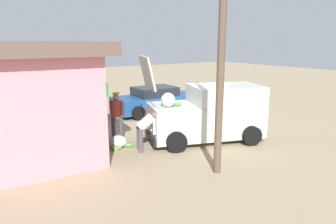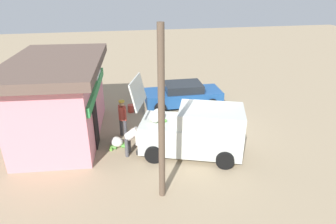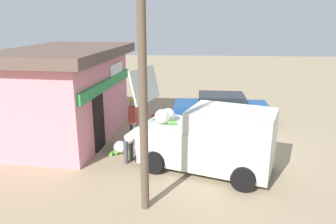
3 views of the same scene
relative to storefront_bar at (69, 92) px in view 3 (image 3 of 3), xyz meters
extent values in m
plane|color=#9E896B|center=(-0.38, -6.36, -1.82)|extent=(60.00, 60.00, 0.00)
cube|color=pink|center=(0.00, 0.01, -0.24)|extent=(5.73, 3.45, 3.15)
cube|color=green|center=(-0.12, -1.56, 0.38)|extent=(5.24, 0.52, 0.36)
cube|color=black|center=(-1.11, -1.46, -0.82)|extent=(0.90, 0.13, 2.00)
cube|color=white|center=(1.09, -1.64, 0.70)|extent=(1.50, 0.17, 0.60)
cube|color=brown|center=(0.00, 0.01, 1.51)|extent=(6.48, 4.20, 0.37)
cube|color=silver|center=(-2.41, -5.22, -1.05)|extent=(3.00, 4.35, 1.16)
cube|color=silver|center=(-2.66, -5.93, -0.15)|extent=(2.43, 2.90, 0.63)
cube|color=black|center=(-3.05, -7.05, -0.18)|extent=(1.47, 0.57, 0.48)
cube|color=silver|center=(-1.72, -3.22, 0.70)|extent=(1.62, 0.81, 1.08)
ellipsoid|color=silver|center=(-1.86, -3.98, -0.25)|extent=(0.52, 0.43, 0.43)
ellipsoid|color=silver|center=(-2.11, -3.81, -0.24)|extent=(0.55, 0.46, 0.46)
ellipsoid|color=silver|center=(-2.06, -3.89, -0.27)|extent=(0.47, 0.40, 0.40)
cylinder|color=#559E3A|center=(-2.20, -4.12, -0.41)|extent=(0.16, 0.28, 0.12)
cylinder|color=#53A730|center=(-2.06, -3.82, -0.41)|extent=(0.30, 0.16, 0.12)
cylinder|color=#67A236|center=(-2.10, -3.77, -0.40)|extent=(0.29, 0.29, 0.13)
cube|color=black|center=(-1.75, -3.30, -1.55)|extent=(1.64, 0.63, 0.16)
cube|color=red|center=(-2.41, -3.06, -0.99)|extent=(0.15, 0.10, 0.20)
cube|color=red|center=(-1.08, -3.52, -0.99)|extent=(0.15, 0.10, 0.20)
cylinder|color=black|center=(-3.77, -6.18, -1.48)|extent=(0.43, 0.71, 0.68)
cylinder|color=black|center=(-1.94, -6.81, -1.48)|extent=(0.43, 0.71, 0.68)
cylinder|color=black|center=(-2.88, -3.62, -1.48)|extent=(0.43, 0.71, 0.68)
cylinder|color=black|center=(-1.06, -4.25, -1.48)|extent=(0.43, 0.71, 0.68)
cube|color=#1E4C8C|center=(2.42, -6.04, -1.30)|extent=(1.78, 4.21, 0.70)
cube|color=#1E2328|center=(2.42, -6.04, -0.74)|extent=(1.54, 2.03, 0.43)
cylinder|color=black|center=(1.47, -7.45, -1.50)|extent=(0.23, 0.63, 0.63)
cylinder|color=black|center=(3.34, -7.48, -1.50)|extent=(0.23, 0.63, 0.63)
cylinder|color=black|center=(1.50, -4.61, -1.50)|extent=(0.23, 0.63, 0.63)
cylinder|color=black|center=(3.37, -4.63, -1.50)|extent=(0.23, 0.63, 0.63)
cylinder|color=#4C4C51|center=(-0.45, -2.50, -1.39)|extent=(0.15, 0.15, 0.86)
cylinder|color=#4C4C51|center=(-0.74, -2.67, -1.39)|extent=(0.15, 0.15, 0.86)
cylinder|color=#CC4C3F|center=(-0.60, -2.59, -0.66)|extent=(0.46, 0.46, 0.61)
sphere|color=tan|center=(-0.60, -2.59, -0.24)|extent=(0.23, 0.23, 0.23)
cylinder|color=gold|center=(-0.60, -2.59, -0.10)|extent=(0.26, 0.26, 0.05)
cylinder|color=#CC4C3F|center=(-0.39, -2.47, -0.64)|extent=(0.09, 0.09, 0.58)
cylinder|color=#CC4C3F|center=(-0.80, -2.71, -0.64)|extent=(0.09, 0.09, 0.58)
cylinder|color=#4C4C51|center=(-1.95, -2.75, -1.43)|extent=(0.15, 0.15, 0.78)
cylinder|color=#4C4C51|center=(-2.27, -2.64, -1.43)|extent=(0.15, 0.15, 0.78)
cylinder|color=silver|center=(-2.18, -2.90, -0.87)|extent=(0.52, 0.72, 0.61)
sphere|color=#8C6647|center=(-2.27, -3.18, -0.63)|extent=(0.21, 0.21, 0.21)
cylinder|color=silver|center=(-2.02, -3.18, -0.96)|extent=(0.09, 0.09, 0.52)
cylinder|color=silver|center=(-2.47, -3.03, -0.96)|extent=(0.09, 0.09, 0.52)
ellipsoid|color=silver|center=(-1.39, -2.25, -1.61)|extent=(0.79, 0.76, 0.41)
cylinder|color=#52A53F|center=(-1.58, -2.55, -1.75)|extent=(0.27, 0.31, 0.15)
cylinder|color=#56943F|center=(-1.60, -2.12, -1.76)|extent=(0.23, 0.27, 0.11)
cylinder|color=olive|center=(-1.42, -2.55, -1.74)|extent=(0.34, 0.29, 0.16)
cylinder|color=#67B040|center=(-1.63, -2.00, -1.76)|extent=(0.30, 0.13, 0.12)
cylinder|color=#BF3F33|center=(2.04, -3.10, -1.62)|extent=(0.33, 0.33, 0.41)
cylinder|color=brown|center=(-4.78, -3.64, 0.93)|extent=(0.20, 0.20, 5.50)
camera|label=1|loc=(-10.65, 1.93, 1.72)|focal=33.13mm
camera|label=2|loc=(-12.32, -2.40, 4.65)|focal=31.16mm
camera|label=3|loc=(-11.94, -4.76, 2.77)|focal=34.92mm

